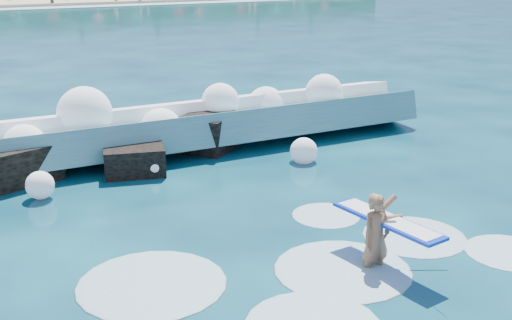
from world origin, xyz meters
name	(u,v)px	position (x,y,z in m)	size (l,w,h in m)	color
ground	(235,257)	(0.00, 0.00, 0.00)	(200.00, 200.00, 0.00)	#082A40
breaking_wave	(125,136)	(0.10, 7.59, 0.58)	(19.23, 2.94, 1.66)	teal
rock_cluster	(112,154)	(-0.56, 6.61, 0.39)	(8.07, 3.10, 1.23)	black
surfer_with_board	(379,235)	(2.20, -1.59, 0.65)	(1.06, 2.94, 1.76)	#986447
wave_spray	(120,120)	(-0.07, 7.48, 1.08)	(15.27, 4.53, 2.17)	white
surf_foam	(309,271)	(0.97, -1.14, 0.00)	(8.89, 5.60, 0.14)	silver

